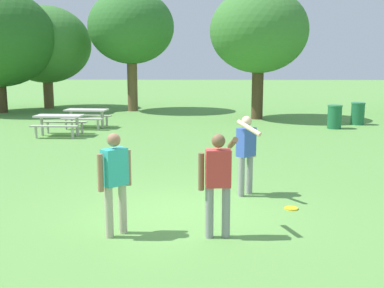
# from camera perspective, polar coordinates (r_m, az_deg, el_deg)

# --- Properties ---
(ground_plane) EXTENTS (120.00, 120.00, 0.00)m
(ground_plane) POSITION_cam_1_polar(r_m,az_deg,el_deg) (8.44, -0.93, -8.66)
(ground_plane) COLOR #609947
(person_thrower) EXTENTS (0.45, 0.46, 1.64)m
(person_thrower) POSITION_cam_1_polar(r_m,az_deg,el_deg) (7.30, -9.48, -4.09)
(person_thrower) COLOR #B7AD93
(person_thrower) RESTS_ON ground
(person_catcher) EXTENTS (0.48, 0.84, 1.64)m
(person_catcher) POSITION_cam_1_polar(r_m,az_deg,el_deg) (9.43, 6.74, -0.66)
(person_catcher) COLOR gray
(person_catcher) RESTS_ON ground
(person_bystander) EXTENTS (0.61, 0.72, 1.64)m
(person_bystander) POSITION_cam_1_polar(r_m,az_deg,el_deg) (7.14, 3.21, -4.14)
(person_bystander) COLOR gray
(person_bystander) RESTS_ON ground
(frisbee) EXTENTS (0.26, 0.26, 0.03)m
(frisbee) POSITION_cam_1_polar(r_m,az_deg,el_deg) (8.92, 12.12, -7.74)
(frisbee) COLOR yellow
(frisbee) RESTS_ON ground
(picnic_table_near) EXTENTS (1.73, 1.46, 0.77)m
(picnic_table_near) POSITION_cam_1_polar(r_m,az_deg,el_deg) (17.67, -16.03, 2.77)
(picnic_table_near) COLOR beige
(picnic_table_near) RESTS_ON ground
(picnic_table_far) EXTENTS (1.82, 1.57, 0.77)m
(picnic_table_far) POSITION_cam_1_polar(r_m,az_deg,el_deg) (19.52, -12.85, 3.59)
(picnic_table_far) COLOR beige
(picnic_table_far) RESTS_ON ground
(trash_can_beside_table) EXTENTS (0.59, 0.59, 0.96)m
(trash_can_beside_table) POSITION_cam_1_polar(r_m,az_deg,el_deg) (19.72, 17.15, 3.22)
(trash_can_beside_table) COLOR #1E663D
(trash_can_beside_table) RESTS_ON ground
(trash_can_further_along) EXTENTS (0.59, 0.59, 0.96)m
(trash_can_further_along) POSITION_cam_1_polar(r_m,az_deg,el_deg) (21.26, 19.74, 3.55)
(trash_can_further_along) COLOR #1E663D
(trash_can_further_along) RESTS_ON ground
(tree_broad_center) EXTENTS (5.11, 5.11, 5.82)m
(tree_broad_center) POSITION_cam_1_polar(r_m,az_deg,el_deg) (28.27, -17.56, 11.57)
(tree_broad_center) COLOR brown
(tree_broad_center) RESTS_ON ground
(tree_far_right) EXTENTS (4.61, 4.61, 6.47)m
(tree_far_right) POSITION_cam_1_polar(r_m,az_deg,el_deg) (25.77, -7.51, 14.03)
(tree_far_right) COLOR brown
(tree_far_right) RESTS_ON ground
(tree_slender_mid) EXTENTS (4.54, 4.54, 6.02)m
(tree_slender_mid) POSITION_cam_1_polar(r_m,az_deg,el_deg) (22.18, 8.24, 13.56)
(tree_slender_mid) COLOR #4C3823
(tree_slender_mid) RESTS_ON ground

